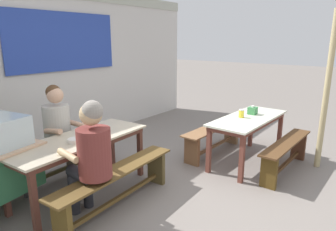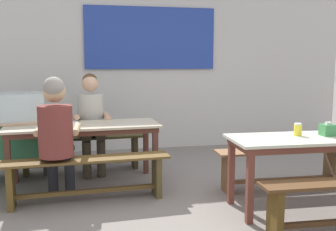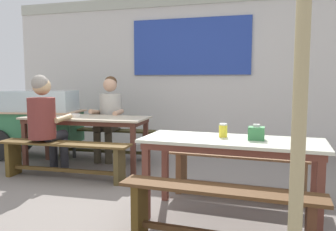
{
  "view_description": "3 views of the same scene",
  "coord_description": "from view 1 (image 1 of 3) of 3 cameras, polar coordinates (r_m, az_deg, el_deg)",
  "views": [
    {
      "loc": [
        -3.13,
        -1.86,
        1.89
      ],
      "look_at": [
        0.22,
        0.65,
        0.81
      ],
      "focal_mm": 31.96,
      "sensor_mm": 36.0,
      "label": 1
    },
    {
      "loc": [
        -1.01,
        -3.57,
        1.46
      ],
      "look_at": [
        -0.06,
        0.87,
        0.83
      ],
      "focal_mm": 41.63,
      "sensor_mm": 36.0,
      "label": 2
    },
    {
      "loc": [
        1.45,
        -3.21,
        1.25
      ],
      "look_at": [
        0.36,
        0.46,
        0.85
      ],
      "focal_mm": 36.39,
      "sensor_mm": 36.0,
      "label": 3
    }
  ],
  "objects": [
    {
      "name": "bench_far_back",
      "position": [
        4.36,
        -21.27,
        -7.78
      ],
      "size": [
        1.68,
        0.33,
        0.47
      ],
      "color": "#413B1B",
      "rests_on": "ground_plane"
    },
    {
      "name": "dining_table_far",
      "position": [
        3.79,
        -16.52,
        -5.23
      ],
      "size": [
        1.8,
        0.75,
        0.73
      ],
      "color": "#C2B498",
      "rests_on": "ground_plane"
    },
    {
      "name": "bench_near_back",
      "position": [
        5.11,
        8.71,
        -3.86
      ],
      "size": [
        1.53,
        0.36,
        0.47
      ],
      "color": "brown",
      "rests_on": "ground_plane"
    },
    {
      "name": "soup_bowl",
      "position": [
        3.63,
        -17.42,
        -4.56
      ],
      "size": [
        0.16,
        0.16,
        0.05
      ],
      "primitive_type": "cylinder",
      "color": "silver",
      "rests_on": "dining_table_far"
    },
    {
      "name": "dining_table_near",
      "position": [
        4.75,
        15.08,
        -1.24
      ],
      "size": [
        1.61,
        0.69,
        0.73
      ],
      "color": "beige",
      "rests_on": "ground_plane"
    },
    {
      "name": "person_left_back_turned",
      "position": [
        3.18,
        -14.43,
        -6.75
      ],
      "size": [
        0.47,
        0.54,
        1.31
      ],
      "color": "#26272C",
      "rests_on": "ground_plane"
    },
    {
      "name": "person_center_facing",
      "position": [
        4.25,
        -19.91,
        -1.99
      ],
      "size": [
        0.48,
        0.57,
        1.31
      ],
      "color": "#40392A",
      "rests_on": "ground_plane"
    },
    {
      "name": "bench_far_front",
      "position": [
        3.51,
        -9.72,
        -12.47
      ],
      "size": [
        1.75,
        0.38,
        0.47
      ],
      "color": "brown",
      "rests_on": "ground_plane"
    },
    {
      "name": "wooden_support_post",
      "position": [
        4.86,
        27.99,
        3.94
      ],
      "size": [
        0.08,
        0.08,
        2.29
      ],
      "primitive_type": "cylinder",
      "color": "tan",
      "rests_on": "ground_plane"
    },
    {
      "name": "condiment_jar",
      "position": [
        4.67,
        13.81,
        0.38
      ],
      "size": [
        0.08,
        0.08,
        0.13
      ],
      "color": "yellow",
      "rests_on": "dining_table_near"
    },
    {
      "name": "ground_plane",
      "position": [
        4.1,
        5.62,
        -13.07
      ],
      "size": [
        40.0,
        40.0,
        0.0
      ],
      "primitive_type": "plane",
      "color": "slate"
    },
    {
      "name": "backdrop_wall",
      "position": [
        5.71,
        -19.87,
        9.23
      ],
      "size": [
        7.01,
        0.23,
        2.77
      ],
      "color": "silver",
      "rests_on": "ground_plane"
    },
    {
      "name": "bench_near_front",
      "position": [
        4.65,
        21.55,
        -6.51
      ],
      "size": [
        1.5,
        0.3,
        0.47
      ],
      "color": "#50331B",
      "rests_on": "ground_plane"
    },
    {
      "name": "tissue_box",
      "position": [
        4.91,
        15.82,
        0.91
      ],
      "size": [
        0.14,
        0.12,
        0.14
      ],
      "color": "#3B854A",
      "rests_on": "dining_table_near"
    }
  ]
}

